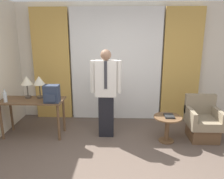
{
  "coord_description": "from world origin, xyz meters",
  "views": [
    {
      "loc": [
        0.09,
        -2.52,
        2.04
      ],
      "look_at": [
        -0.05,
        1.39,
        1.01
      ],
      "focal_mm": 35.0,
      "sensor_mm": 36.0,
      "label": 1
    }
  ],
  "objects_px": {
    "armchair": "(202,123)",
    "desk": "(33,105)",
    "bottle_near_edge": "(5,97)",
    "person": "(106,90)",
    "book": "(169,116)",
    "table_lamp_left": "(27,82)",
    "table_lamp_right": "(39,82)",
    "backpack": "(52,94)",
    "side_table": "(167,125)"
  },
  "relations": [
    {
      "from": "desk",
      "to": "armchair",
      "type": "bearing_deg",
      "value": -0.31
    },
    {
      "from": "person",
      "to": "book",
      "type": "bearing_deg",
      "value": -9.62
    },
    {
      "from": "bottle_near_edge",
      "to": "armchair",
      "type": "xyz_separation_m",
      "value": [
        3.79,
        0.15,
        -0.53
      ]
    },
    {
      "from": "book",
      "to": "desk",
      "type": "bearing_deg",
      "value": 176.15
    },
    {
      "from": "desk",
      "to": "side_table",
      "type": "distance_m",
      "value": 2.66
    },
    {
      "from": "table_lamp_left",
      "to": "backpack",
      "type": "xyz_separation_m",
      "value": [
        0.57,
        -0.27,
        -0.17
      ]
    },
    {
      "from": "table_lamp_right",
      "to": "person",
      "type": "relative_size",
      "value": 0.26
    },
    {
      "from": "armchair",
      "to": "book",
      "type": "xyz_separation_m",
      "value": [
        -0.7,
        -0.16,
        0.2
      ]
    },
    {
      "from": "armchair",
      "to": "side_table",
      "type": "distance_m",
      "value": 0.74
    },
    {
      "from": "table_lamp_left",
      "to": "person",
      "type": "relative_size",
      "value": 0.26
    },
    {
      "from": "armchair",
      "to": "desk",
      "type": "bearing_deg",
      "value": 179.69
    },
    {
      "from": "backpack",
      "to": "side_table",
      "type": "height_order",
      "value": "backpack"
    },
    {
      "from": "table_lamp_left",
      "to": "person",
      "type": "height_order",
      "value": "person"
    },
    {
      "from": "table_lamp_right",
      "to": "backpack",
      "type": "xyz_separation_m",
      "value": [
        0.32,
        -0.27,
        -0.17
      ]
    },
    {
      "from": "backpack",
      "to": "armchair",
      "type": "relative_size",
      "value": 0.4
    },
    {
      "from": "backpack",
      "to": "person",
      "type": "xyz_separation_m",
      "value": [
        1.01,
        0.17,
        0.03
      ]
    },
    {
      "from": "bottle_near_edge",
      "to": "backpack",
      "type": "relative_size",
      "value": 0.75
    },
    {
      "from": "table_lamp_right",
      "to": "backpack",
      "type": "height_order",
      "value": "table_lamp_right"
    },
    {
      "from": "table_lamp_right",
      "to": "person",
      "type": "distance_m",
      "value": 1.35
    },
    {
      "from": "person",
      "to": "armchair",
      "type": "xyz_separation_m",
      "value": [
        1.89,
        -0.04,
        -0.63
      ]
    },
    {
      "from": "person",
      "to": "book",
      "type": "relative_size",
      "value": 7.72
    },
    {
      "from": "backpack",
      "to": "table_lamp_left",
      "type": "bearing_deg",
      "value": 154.61
    },
    {
      "from": "desk",
      "to": "table_lamp_right",
      "type": "relative_size",
      "value": 2.77
    },
    {
      "from": "backpack",
      "to": "bottle_near_edge",
      "type": "bearing_deg",
      "value": -178.56
    },
    {
      "from": "bottle_near_edge",
      "to": "person",
      "type": "relative_size",
      "value": 0.14
    },
    {
      "from": "desk",
      "to": "side_table",
      "type": "bearing_deg",
      "value": -3.86
    },
    {
      "from": "desk",
      "to": "table_lamp_left",
      "type": "bearing_deg",
      "value": 134.86
    },
    {
      "from": "armchair",
      "to": "book",
      "type": "height_order",
      "value": "armchair"
    },
    {
      "from": "desk",
      "to": "person",
      "type": "relative_size",
      "value": 0.71
    },
    {
      "from": "person",
      "to": "armchair",
      "type": "distance_m",
      "value": 1.99
    },
    {
      "from": "bottle_near_edge",
      "to": "side_table",
      "type": "xyz_separation_m",
      "value": [
        3.07,
        -0.01,
        -0.51
      ]
    },
    {
      "from": "side_table",
      "to": "backpack",
      "type": "bearing_deg",
      "value": 179.18
    },
    {
      "from": "backpack",
      "to": "side_table",
      "type": "relative_size",
      "value": 0.64
    },
    {
      "from": "table_lamp_left",
      "to": "backpack",
      "type": "distance_m",
      "value": 0.66
    },
    {
      "from": "book",
      "to": "table_lamp_left",
      "type": "bearing_deg",
      "value": 173.75
    },
    {
      "from": "armchair",
      "to": "person",
      "type": "bearing_deg",
      "value": 178.73
    },
    {
      "from": "desk",
      "to": "bottle_near_edge",
      "type": "xyz_separation_m",
      "value": [
        -0.44,
        -0.17,
        0.22
      ]
    },
    {
      "from": "backpack",
      "to": "armchair",
      "type": "bearing_deg",
      "value": 2.53
    },
    {
      "from": "desk",
      "to": "bottle_near_edge",
      "type": "height_order",
      "value": "bottle_near_edge"
    },
    {
      "from": "table_lamp_left",
      "to": "person",
      "type": "distance_m",
      "value": 1.6
    },
    {
      "from": "bottle_near_edge",
      "to": "armchair",
      "type": "distance_m",
      "value": 3.83
    },
    {
      "from": "armchair",
      "to": "book",
      "type": "relative_size",
      "value": 3.76
    },
    {
      "from": "table_lamp_left",
      "to": "book",
      "type": "relative_size",
      "value": 1.99
    },
    {
      "from": "desk",
      "to": "table_lamp_left",
      "type": "height_order",
      "value": "table_lamp_left"
    },
    {
      "from": "table_lamp_left",
      "to": "bottle_near_edge",
      "type": "height_order",
      "value": "table_lamp_left"
    },
    {
      "from": "table_lamp_left",
      "to": "bottle_near_edge",
      "type": "relative_size",
      "value": 1.79
    },
    {
      "from": "table_lamp_left",
      "to": "side_table",
      "type": "xyz_separation_m",
      "value": [
        2.76,
        -0.3,
        -0.75
      ]
    },
    {
      "from": "table_lamp_right",
      "to": "backpack",
      "type": "relative_size",
      "value": 1.34
    },
    {
      "from": "table_lamp_left",
      "to": "table_lamp_right",
      "type": "relative_size",
      "value": 1.0
    },
    {
      "from": "bottle_near_edge",
      "to": "desk",
      "type": "bearing_deg",
      "value": 21.01
    }
  ]
}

